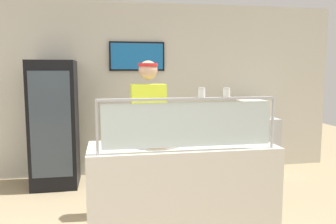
{
  "coord_description": "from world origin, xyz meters",
  "views": [
    {
      "loc": [
        0.18,
        -2.78,
        1.65
      ],
      "look_at": [
        0.75,
        0.36,
        1.26
      ],
      "focal_mm": 36.47,
      "sensor_mm": 36.0,
      "label": 1
    }
  ],
  "objects_px": {
    "pizza_tray": "(156,143)",
    "pizza_server": "(151,141)",
    "drink_fridge": "(54,124)",
    "pizza_box_stack": "(253,109)",
    "parmesan_shaker": "(202,93)",
    "pepper_flake_shaker": "(227,93)",
    "worker_figure": "(149,128)"
  },
  "relations": [
    {
      "from": "parmesan_shaker",
      "to": "pizza_box_stack",
      "type": "bearing_deg",
      "value": 55.81
    },
    {
      "from": "pizza_tray",
      "to": "pizza_box_stack",
      "type": "distance_m",
      "value": 2.55
    },
    {
      "from": "pizza_tray",
      "to": "drink_fridge",
      "type": "distance_m",
      "value": 2.2
    },
    {
      "from": "pizza_server",
      "to": "worker_figure",
      "type": "xyz_separation_m",
      "value": [
        0.06,
        0.62,
        0.02
      ]
    },
    {
      "from": "parmesan_shaker",
      "to": "drink_fridge",
      "type": "xyz_separation_m",
      "value": [
        -1.55,
        2.16,
        -0.56
      ]
    },
    {
      "from": "parmesan_shaker",
      "to": "drink_fridge",
      "type": "relative_size",
      "value": 0.05
    },
    {
      "from": "worker_figure",
      "to": "drink_fridge",
      "type": "relative_size",
      "value": 0.98
    },
    {
      "from": "parmesan_shaker",
      "to": "drink_fridge",
      "type": "bearing_deg",
      "value": 125.56
    },
    {
      "from": "pepper_flake_shaker",
      "to": "pizza_box_stack",
      "type": "height_order",
      "value": "pepper_flake_shaker"
    },
    {
      "from": "pizza_tray",
      "to": "pizza_server",
      "type": "distance_m",
      "value": 0.06
    },
    {
      "from": "parmesan_shaker",
      "to": "worker_figure",
      "type": "bearing_deg",
      "value": 110.88
    },
    {
      "from": "pizza_box_stack",
      "to": "pepper_flake_shaker",
      "type": "bearing_deg",
      "value": -119.81
    },
    {
      "from": "pizza_box_stack",
      "to": "drink_fridge",
      "type": "bearing_deg",
      "value": 179.16
    },
    {
      "from": "pizza_server",
      "to": "pizza_box_stack",
      "type": "xyz_separation_m",
      "value": [
        1.84,
        1.83,
        0.06
      ]
    },
    {
      "from": "pizza_tray",
      "to": "pepper_flake_shaker",
      "type": "relative_size",
      "value": 5.95
    },
    {
      "from": "pizza_server",
      "to": "pepper_flake_shaker",
      "type": "height_order",
      "value": "pepper_flake_shaker"
    },
    {
      "from": "pizza_server",
      "to": "pizza_box_stack",
      "type": "height_order",
      "value": "pizza_box_stack"
    },
    {
      "from": "parmesan_shaker",
      "to": "pizza_box_stack",
      "type": "height_order",
      "value": "parmesan_shaker"
    },
    {
      "from": "pizza_tray",
      "to": "worker_figure",
      "type": "xyz_separation_m",
      "value": [
        0.01,
        0.6,
        0.04
      ]
    },
    {
      "from": "pizza_server",
      "to": "pepper_flake_shaker",
      "type": "xyz_separation_m",
      "value": [
        0.63,
        -0.29,
        0.47
      ]
    },
    {
      "from": "pizza_server",
      "to": "parmesan_shaker",
      "type": "distance_m",
      "value": 0.68
    },
    {
      "from": "pizza_server",
      "to": "drink_fridge",
      "type": "xyz_separation_m",
      "value": [
        -1.14,
        1.87,
        -0.09
      ]
    },
    {
      "from": "parmesan_shaker",
      "to": "pizza_box_stack",
      "type": "distance_m",
      "value": 2.59
    },
    {
      "from": "drink_fridge",
      "to": "pizza_tray",
      "type": "bearing_deg",
      "value": -57.29
    },
    {
      "from": "parmesan_shaker",
      "to": "pizza_server",
      "type": "bearing_deg",
      "value": 144.37
    },
    {
      "from": "pizza_tray",
      "to": "pizza_box_stack",
      "type": "height_order",
      "value": "pizza_box_stack"
    },
    {
      "from": "pepper_flake_shaker",
      "to": "pizza_box_stack",
      "type": "distance_m",
      "value": 2.47
    },
    {
      "from": "pizza_server",
      "to": "drink_fridge",
      "type": "relative_size",
      "value": 0.16
    },
    {
      "from": "pepper_flake_shaker",
      "to": "drink_fridge",
      "type": "xyz_separation_m",
      "value": [
        -1.77,
        2.16,
        -0.56
      ]
    },
    {
      "from": "parmesan_shaker",
      "to": "pepper_flake_shaker",
      "type": "bearing_deg",
      "value": 0.0
    },
    {
      "from": "pizza_server",
      "to": "parmesan_shaker",
      "type": "xyz_separation_m",
      "value": [
        0.4,
        -0.29,
        0.47
      ]
    },
    {
      "from": "pizza_server",
      "to": "pepper_flake_shaker",
      "type": "distance_m",
      "value": 0.84
    }
  ]
}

